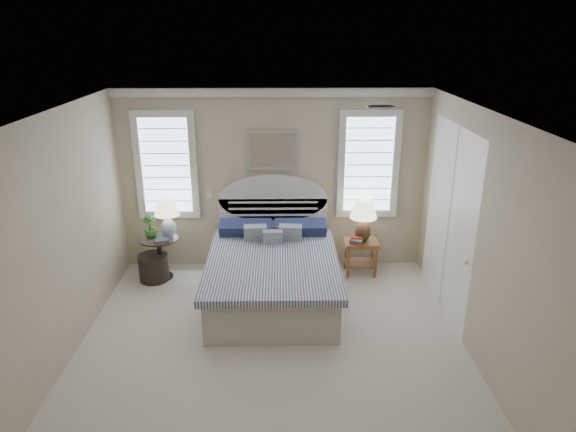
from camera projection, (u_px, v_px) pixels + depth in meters
The scene contains 21 objects.
floor at pixel (272, 361), 5.71m from camera, with size 4.50×5.00×0.01m, color beige.
ceiling at pixel (268, 117), 4.77m from camera, with size 4.50×5.00×0.01m, color white.
wall_back at pixel (273, 181), 7.58m from camera, with size 4.50×0.02×2.70m, color #C5B294.
wall_left at pixel (49, 251), 5.21m from camera, with size 0.02×5.00×2.70m, color #C5B294.
wall_right at pixel (489, 249), 5.27m from camera, with size 0.02×5.00×2.70m, color #C5B294.
crown_molding at pixel (272, 92), 7.10m from camera, with size 4.50×0.08×0.12m, color silver.
hvac_vent at pixel (381, 107), 5.55m from camera, with size 0.30×0.20×0.02m, color #B2B2B2.
switch_plate at pixel (209, 194), 7.63m from camera, with size 0.08×0.01×0.12m, color silver.
window_left at pixel (166, 165), 7.46m from camera, with size 0.90×0.06×1.60m, color #C9E6FF.
window_right at pixel (368, 164), 7.50m from camera, with size 0.90×0.06×1.60m, color #C9E6FF.
painting at pixel (273, 150), 7.38m from camera, with size 0.74×0.04×0.58m, color silver.
closet_door at pixel (449, 221), 6.45m from camera, with size 0.02×1.80×2.40m, color white.
bed at pixel (273, 271), 6.94m from camera, with size 1.72×2.28×1.47m.
side_table_left at pixel (160, 254), 7.47m from camera, with size 0.56×0.56×0.63m.
nightstand_right at pixel (361, 250), 7.61m from camera, with size 0.50×0.40×0.53m.
floor_pot at pixel (154, 267), 7.48m from camera, with size 0.43×0.43×0.39m, color black.
lamp_left at pixel (167, 213), 7.32m from camera, with size 0.47×0.47×0.59m.
lamp_right at pixel (363, 216), 7.41m from camera, with size 0.51×0.51×0.64m.
potted_plant at pixel (150, 227), 7.34m from camera, with size 0.19×0.19×0.33m, color #2C6F2D.
books_left at pixel (162, 241), 7.22m from camera, with size 0.23×0.20×0.05m.
books_right at pixel (356, 240), 7.45m from camera, with size 0.23×0.20×0.11m.
Camera 1 is at (0.11, -4.80, 3.49)m, focal length 32.00 mm.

